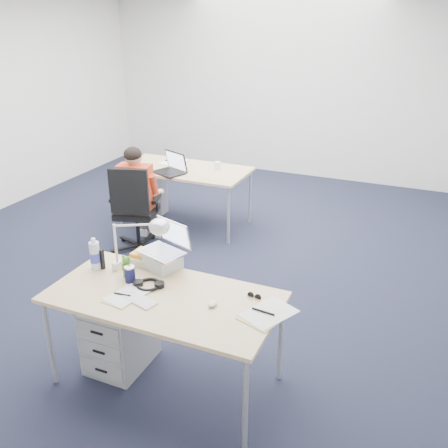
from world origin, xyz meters
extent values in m
plane|color=black|center=(0.00, 0.00, 0.00)|extent=(7.00, 7.00, 0.00)
cube|color=silver|center=(0.00, 3.50, 1.40)|extent=(6.00, 0.02, 2.80)
cube|color=tan|center=(0.82, -1.78, 0.71)|extent=(1.60, 0.80, 0.03)
cylinder|color=#B7BABC|center=(0.07, -2.13, 0.35)|extent=(0.04, 0.04, 0.70)
cylinder|color=#B7BABC|center=(1.57, -2.13, 0.35)|extent=(0.04, 0.04, 0.70)
cylinder|color=#B7BABC|center=(0.07, -1.43, 0.35)|extent=(0.04, 0.04, 0.70)
cylinder|color=#B7BABC|center=(1.57, -1.43, 0.35)|extent=(0.04, 0.04, 0.70)
cube|color=tan|center=(-0.44, 0.92, 0.71)|extent=(1.60, 0.80, 0.03)
cylinder|color=#B7BABC|center=(-1.19, 0.57, 0.35)|extent=(0.04, 0.04, 0.70)
cylinder|color=#B7BABC|center=(0.31, 0.57, 0.35)|extent=(0.04, 0.04, 0.70)
cylinder|color=#B7BABC|center=(-1.19, 1.27, 0.35)|extent=(0.04, 0.04, 0.70)
cylinder|color=#B7BABC|center=(0.31, 1.27, 0.35)|extent=(0.04, 0.04, 0.70)
cylinder|color=black|center=(-0.58, 0.03, 0.25)|extent=(0.04, 0.04, 0.40)
cube|color=black|center=(-0.58, 0.03, 0.46)|extent=(0.54, 0.54, 0.07)
cube|color=black|center=(-0.52, -0.18, 0.77)|extent=(0.41, 0.17, 0.49)
cube|color=red|center=(-0.58, 0.04, 0.75)|extent=(0.39, 0.25, 0.50)
sphere|color=tan|center=(-0.58, 0.04, 1.09)|extent=(0.19, 0.19, 0.19)
cube|color=#A5A8AB|center=(0.40, -1.74, 0.28)|extent=(0.40, 0.50, 0.55)
cube|color=#A5A8AB|center=(-1.04, 0.92, 0.28)|extent=(0.40, 0.50, 0.55)
cube|color=white|center=(0.70, -1.90, 0.74)|extent=(0.28, 0.17, 0.01)
ellipsoid|color=white|center=(1.18, -1.76, 0.75)|extent=(0.06, 0.09, 0.03)
cylinder|color=#161744|center=(0.51, -1.71, 0.79)|extent=(0.09, 0.09, 0.12)
cylinder|color=silver|center=(0.16, -1.65, 0.86)|extent=(0.10, 0.10, 0.25)
cube|color=silver|center=(0.47, -1.43, 0.78)|extent=(0.25, 0.22, 0.10)
cube|color=black|center=(0.20, -1.63, 0.81)|extent=(0.05, 0.03, 0.16)
cube|color=#D6D87D|center=(0.58, -1.90, 0.73)|extent=(0.24, 0.30, 0.01)
cube|color=#D6D87D|center=(1.55, -1.72, 0.74)|extent=(0.35, 0.41, 0.01)
cylinder|color=white|center=(-0.03, 1.01, 0.78)|extent=(0.09, 0.09, 0.10)
cube|color=white|center=(-0.69, 1.09, 0.73)|extent=(0.29, 0.37, 0.01)
camera|label=1|loc=(2.38, -4.31, 2.54)|focal=40.00mm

